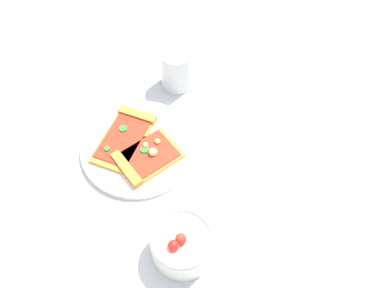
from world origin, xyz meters
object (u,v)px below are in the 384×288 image
object	(u,v)px
pizza_slice_far	(126,135)
salad_bowl	(182,244)
plate	(139,147)
paper_napkin	(269,147)
soda_glass	(177,70)
pizza_slice_near	(145,158)

from	to	relation	value
pizza_slice_far	salad_bowl	world-z (taller)	salad_bowl
plate	pizza_slice_far	size ratio (longest dim) A/B	1.45
pizza_slice_far	paper_napkin	xyz separation A→B (m)	(-0.31, -0.03, -0.02)
plate	soda_glass	size ratio (longest dim) A/B	2.45
plate	pizza_slice_far	bearing A→B (deg)	-31.40
plate	soda_glass	bearing A→B (deg)	-104.06
plate	paper_napkin	bearing A→B (deg)	-170.81
plate	pizza_slice_near	bearing A→B (deg)	123.02
pizza_slice_far	soda_glass	size ratio (longest dim) A/B	1.68
pizza_slice_near	pizza_slice_far	distance (m)	0.07
plate	paper_napkin	world-z (taller)	plate
plate	pizza_slice_near	distance (m)	0.04
plate	salad_bowl	xyz separation A→B (m)	(-0.13, 0.21, 0.03)
soda_glass	paper_napkin	size ratio (longest dim) A/B	0.71
pizza_slice_near	paper_napkin	size ratio (longest dim) A/B	1.10
pizza_slice_near	pizza_slice_far	bearing A→B (deg)	-44.79
pizza_slice_near	paper_napkin	bearing A→B (deg)	-162.98
pizza_slice_near	pizza_slice_far	world-z (taller)	pizza_slice_near
plate	paper_napkin	size ratio (longest dim) A/B	1.75
plate	paper_napkin	xyz separation A→B (m)	(-0.28, -0.04, -0.01)
pizza_slice_far	salad_bowl	distance (m)	0.28
plate	soda_glass	world-z (taller)	soda_glass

